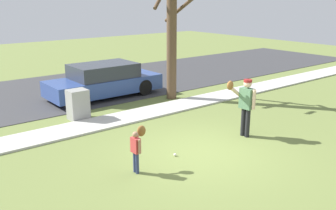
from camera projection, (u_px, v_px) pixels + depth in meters
ground_plane at (128, 119)px, 12.30m from camera, size 48.00×48.00×0.00m
sidewalk_strip at (127, 117)px, 12.37m from camera, size 36.00×1.20×0.06m
road_surface at (65, 90)px, 16.15m from camera, size 36.00×6.80×0.02m
person_adult at (245, 101)px, 10.48m from camera, size 0.67×0.61×1.67m
person_child at (137, 144)px, 8.42m from camera, size 0.44×0.40×1.04m
baseball at (175, 155)px, 9.41m from camera, size 0.07×0.07×0.07m
utility_cabinet at (78, 105)px, 12.15m from camera, size 0.62×0.53×0.99m
street_tree_near at (172, 27)px, 14.05m from camera, size 1.85×1.88×5.26m
parked_wagon_blue at (104, 81)px, 14.85m from camera, size 4.50×1.80×1.33m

